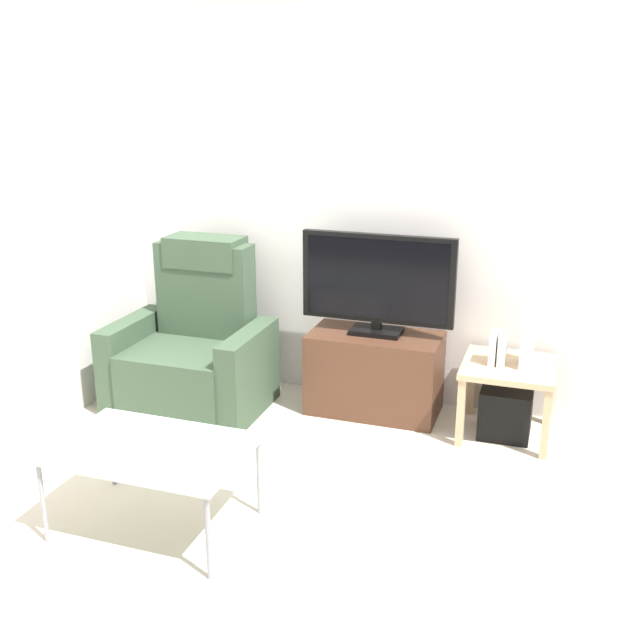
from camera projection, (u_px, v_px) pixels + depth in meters
name	position (u px, v px, depth m)	size (l,w,h in m)	color
ground_plane	(341.00, 474.00, 4.01)	(6.40, 6.40, 0.00)	beige
wall_back	(396.00, 205.00, 4.63)	(6.40, 0.06, 2.60)	silver
wall_side	(28.00, 218.00, 4.19)	(0.06, 4.48, 2.60)	silver
tv_stand	(374.00, 373.00, 4.71)	(0.83, 0.44, 0.52)	#4C2D1E
television	(377.00, 282.00, 4.54)	(0.97, 0.20, 0.64)	black
recliner_armchair	(194.00, 349.00, 4.81)	(0.98, 0.78, 1.08)	#384C38
side_table	(509.00, 375.00, 4.35)	(0.54, 0.54, 0.46)	tan
subwoofer_box	(506.00, 411.00, 4.42)	(0.30, 0.30, 0.30)	black
book_leftmost	(493.00, 348.00, 4.31)	(0.04, 0.13, 0.20)	white
book_middle	(502.00, 349.00, 4.30)	(0.04, 0.14, 0.19)	white
game_console	(528.00, 343.00, 4.27)	(0.07, 0.20, 0.28)	white
coffee_table	(152.00, 452.00, 3.41)	(0.90, 0.60, 0.43)	#B2C6C1
cell_phone	(137.00, 440.00, 3.45)	(0.07, 0.15, 0.01)	#B7B7BC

